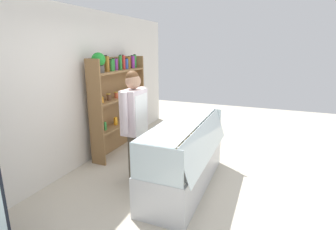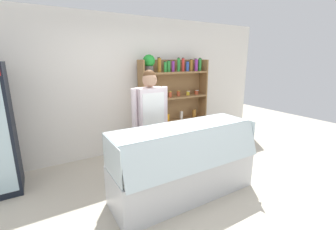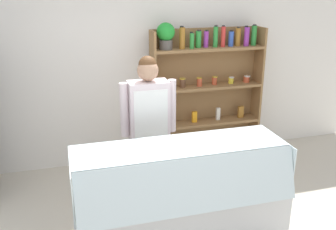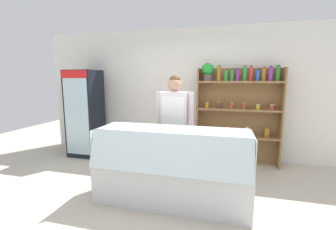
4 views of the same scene
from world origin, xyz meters
name	(u,v)px [view 1 (image 1 of 4)]	position (x,y,z in m)	size (l,w,h in m)	color
ground_plane	(186,186)	(0.00, 0.00, 0.00)	(12.00, 12.00, 0.00)	beige
back_wall	(73,90)	(0.00, 2.02, 1.35)	(6.80, 0.10, 2.70)	white
shelving_unit	(116,96)	(0.86, 1.75, 1.12)	(1.57, 0.29, 1.97)	olive
deli_display_case	(184,167)	(-0.01, 0.04, 0.31)	(2.04, 0.76, 1.01)	silver
shop_clerk	(135,118)	(-0.14, 0.79, 1.03)	(0.62, 0.25, 1.73)	#4C4233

